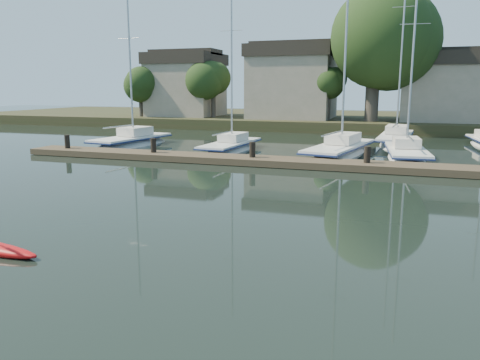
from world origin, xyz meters
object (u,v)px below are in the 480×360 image
(dock, at_px, (307,163))
(sailboat_0, at_px, (132,149))
(sailboat_2, at_px, (340,159))
(sailboat_6, at_px, (395,145))
(sailboat_3, at_px, (406,162))
(sailboat_1, at_px, (231,154))

(dock, height_order, sailboat_0, sailboat_0)
(sailboat_2, bearing_deg, sailboat_6, 79.51)
(sailboat_3, bearing_deg, sailboat_6, 89.49)
(sailboat_2, relative_size, sailboat_6, 0.97)
(sailboat_1, height_order, sailboat_2, sailboat_2)
(dock, bearing_deg, sailboat_3, 42.68)
(sailboat_3, bearing_deg, sailboat_1, 174.43)
(sailboat_0, distance_m, sailboat_6, 19.50)
(dock, bearing_deg, sailboat_1, 141.71)
(sailboat_2, bearing_deg, sailboat_0, -169.49)
(sailboat_0, xyz_separation_m, sailboat_6, (17.79, 7.98, 0.02))
(sailboat_1, relative_size, sailboat_2, 0.81)
(dock, distance_m, sailboat_3, 6.73)
(sailboat_2, bearing_deg, sailboat_1, -167.60)
(sailboat_0, bearing_deg, sailboat_6, 31.88)
(sailboat_1, bearing_deg, sailboat_2, 4.80)
(sailboat_0, bearing_deg, sailboat_3, 6.45)
(sailboat_0, height_order, sailboat_2, sailboat_2)
(sailboat_1, bearing_deg, dock, -34.92)
(dock, bearing_deg, sailboat_0, 159.79)
(sailboat_3, bearing_deg, sailboat_2, 170.66)
(dock, bearing_deg, sailboat_6, 71.66)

